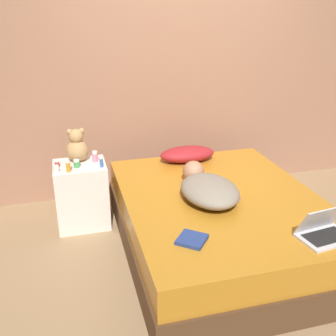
{
  "coord_description": "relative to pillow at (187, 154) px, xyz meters",
  "views": [
    {
      "loc": [
        -1.13,
        -2.59,
        1.86
      ],
      "look_at": [
        -0.37,
        0.25,
        0.65
      ],
      "focal_mm": 42.0,
      "sensor_mm": 36.0,
      "label": 1
    }
  ],
  "objects": [
    {
      "name": "bottle_pink",
      "position": [
        -0.88,
        -0.08,
        0.09
      ],
      "size": [
        0.05,
        0.05,
        0.1
      ],
      "color": "pink",
      "rests_on": "nightstand"
    },
    {
      "name": "bed",
      "position": [
        0.03,
        -0.79,
        -0.31
      ],
      "size": [
        1.54,
        1.99,
        0.47
      ],
      "color": "#4C331E",
      "rests_on": "ground_plane"
    },
    {
      "name": "bottle_green",
      "position": [
        -1.05,
        -0.17,
        0.07
      ],
      "size": [
        0.05,
        0.05,
        0.07
      ],
      "color": "#3D8E4C",
      "rests_on": "nightstand"
    },
    {
      "name": "bottle_red",
      "position": [
        -1.21,
        -0.12,
        0.07
      ],
      "size": [
        0.04,
        0.04,
        0.06
      ],
      "color": "#B72D2D",
      "rests_on": "nightstand"
    },
    {
      "name": "laptop",
      "position": [
        0.45,
        -1.53,
        -0.02
      ],
      "size": [
        0.37,
        0.27,
        0.21
      ],
      "rotation": [
        0.0,
        0.0,
        0.13
      ],
      "color": "silver",
      "rests_on": "bed"
    },
    {
      "name": "bottle_orange",
      "position": [
        -1.12,
        -0.26,
        0.09
      ],
      "size": [
        0.04,
        0.04,
        0.1
      ],
      "color": "orange",
      "rests_on": "nightstand"
    },
    {
      "name": "teddy_bear",
      "position": [
        -1.03,
        -0.02,
        0.17
      ],
      "size": [
        0.2,
        0.2,
        0.3
      ],
      "color": "tan",
      "rests_on": "nightstand"
    },
    {
      "name": "bottle_blue",
      "position": [
        -0.84,
        -0.22,
        0.09
      ],
      "size": [
        0.03,
        0.03,
        0.1
      ],
      "color": "#3866B2",
      "rests_on": "nightstand"
    },
    {
      "name": "wall_back",
      "position": [
        0.03,
        0.48,
        0.75
      ],
      "size": [
        8.0,
        0.06,
        2.6
      ],
      "color": "#996B51",
      "rests_on": "ground_plane"
    },
    {
      "name": "pillow",
      "position": [
        0.0,
        0.0,
        0.0
      ],
      "size": [
        0.53,
        0.28,
        0.14
      ],
      "color": "maroon",
      "rests_on": "bed"
    },
    {
      "name": "book",
      "position": [
        -0.4,
        -1.35,
        -0.06
      ],
      "size": [
        0.24,
        0.24,
        0.02
      ],
      "rotation": [
        0.0,
        0.0,
        -0.69
      ],
      "color": "navy",
      "rests_on": "bed"
    },
    {
      "name": "person_lying",
      "position": [
        -0.08,
        -0.79,
        0.01
      ],
      "size": [
        0.44,
        0.76,
        0.18
      ],
      "rotation": [
        0.0,
        0.0,
        0.02
      ],
      "color": "gray",
      "rests_on": "bed"
    },
    {
      "name": "ground_plane",
      "position": [
        0.03,
        -0.79,
        -0.55
      ],
      "size": [
        12.0,
        12.0,
        0.0
      ],
      "primitive_type": "plane",
      "color": "#937551"
    },
    {
      "name": "bottle_white",
      "position": [
        -1.22,
        -0.24,
        0.07
      ],
      "size": [
        0.05,
        0.05,
        0.06
      ],
      "color": "white",
      "rests_on": "nightstand"
    },
    {
      "name": "nightstand",
      "position": [
        -1.03,
        -0.11,
        -0.25
      ],
      "size": [
        0.45,
        0.4,
        0.59
      ],
      "color": "silver",
      "rests_on": "ground_plane"
    }
  ]
}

